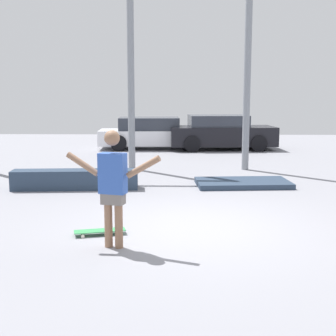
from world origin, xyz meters
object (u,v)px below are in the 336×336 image
skateboard (100,231)px  parked_car_white (152,133)px  parked_car_black (221,133)px  grind_box (75,179)px  skateboarder (113,182)px  manual_pad (243,183)px

skateboard → parked_car_white: bearing=74.7°
parked_car_black → skateboard: bearing=-108.5°
skateboard → parked_car_white: size_ratio=0.19×
grind_box → parked_car_white: bearing=81.0°
skateboarder → grind_box: (-1.49, 4.15, -0.73)m
grind_box → parked_car_black: (4.06, 8.07, 0.44)m
manual_pad → parked_car_black: bearing=89.2°
grind_box → parked_car_white: size_ratio=0.65×
skateboarder → manual_pad: bearing=77.3°
skateboarder → parked_car_black: 12.50m
grind_box → parked_car_black: 9.05m
grind_box → manual_pad: (3.96, 0.52, -0.16)m
grind_box → parked_car_white: (1.31, 8.23, 0.39)m
skateboard → grind_box: grind_box is taller
skateboarder → parked_car_black: (2.57, 12.22, -0.29)m
grind_box → parked_car_black: parked_car_black is taller
manual_pad → parked_car_black: parked_car_black is taller
skateboarder → skateboard: (-0.31, 0.59, -0.89)m
manual_pad → grind_box: bearing=-172.5°
skateboard → grind_box: (-1.18, 3.56, 0.16)m
skateboarder → manual_pad: (2.47, 4.67, -0.89)m
skateboarder → parked_car_white: (-0.18, 12.38, -0.34)m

